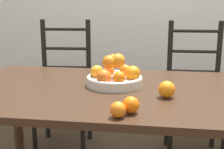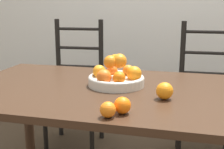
# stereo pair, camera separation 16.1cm
# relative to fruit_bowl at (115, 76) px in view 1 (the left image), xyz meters

# --- Properties ---
(dining_table) EXTENTS (1.95, 0.96, 0.75)m
(dining_table) POSITION_rel_fruit_bowl_xyz_m (0.14, -0.06, -0.14)
(dining_table) COLOR #382316
(dining_table) RESTS_ON ground_plane
(fruit_bowl) EXTENTS (0.31, 0.31, 0.18)m
(fruit_bowl) POSITION_rel_fruit_bowl_xyz_m (0.00, 0.00, 0.00)
(fruit_bowl) COLOR beige
(fruit_bowl) RESTS_ON dining_table
(orange_loose_0) EXTENTS (0.07, 0.07, 0.07)m
(orange_loose_0) POSITION_rel_fruit_bowl_xyz_m (0.13, -0.42, -0.02)
(orange_loose_0) COLOR orange
(orange_loose_0) RESTS_ON dining_table
(orange_loose_1) EXTENTS (0.07, 0.07, 0.07)m
(orange_loose_1) POSITION_rel_fruit_bowl_xyz_m (0.08, -0.47, -0.02)
(orange_loose_1) COLOR orange
(orange_loose_1) RESTS_ON dining_table
(orange_loose_2) EXTENTS (0.08, 0.08, 0.08)m
(orange_loose_2) POSITION_rel_fruit_bowl_xyz_m (0.28, -0.18, -0.01)
(orange_loose_2) COLOR orange
(orange_loose_2) RESTS_ON dining_table
(chair_left) EXTENTS (0.45, 0.43, 1.05)m
(chair_left) POSITION_rel_fruit_bowl_xyz_m (-0.53, 0.73, -0.31)
(chair_left) COLOR black
(chair_left) RESTS_ON ground_plane
(chair_right) EXTENTS (0.44, 0.42, 1.05)m
(chair_right) POSITION_rel_fruit_bowl_xyz_m (0.52, 0.73, -0.31)
(chair_right) COLOR black
(chair_right) RESTS_ON ground_plane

